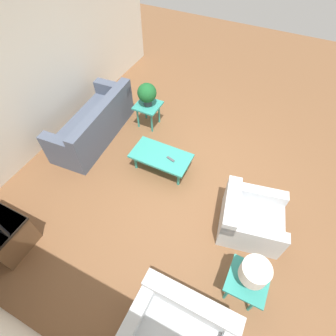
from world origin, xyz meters
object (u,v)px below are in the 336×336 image
object	(u,v)px
armchair	(249,218)
side_table_plant	(148,108)
loveseat	(179,334)
side_table_lamp	(247,282)
sofa	(95,124)
table_lamp	(254,273)
coffee_table	(161,157)
potted_plant	(147,93)

from	to	relation	value
armchair	side_table_plant	distance (m)	2.96
loveseat	side_table_lamp	distance (m)	1.02
armchair	loveseat	bearing A→B (deg)	158.59
sofa	loveseat	xyz separation A→B (m)	(-3.03, 2.51, -0.05)
side_table_plant	table_lamp	xyz separation A→B (m)	(-2.77, 2.46, 0.37)
side_table_plant	coffee_table	bearing A→B (deg)	129.19
sofa	side_table_plant	world-z (taller)	sofa
loveseat	coffee_table	xyz separation A→B (m)	(1.43, -2.32, 0.07)
side_table_plant	side_table_lamp	world-z (taller)	same
sofa	coffee_table	world-z (taller)	sofa
armchair	potted_plant	size ratio (longest dim) A/B	2.23
side_table_lamp	potted_plant	xyz separation A→B (m)	(2.77, -2.46, 0.36)
coffee_table	side_table_lamp	distance (m)	2.44
loveseat	side_table_plant	world-z (taller)	loveseat
loveseat	sofa	bearing A→B (deg)	140.63
side_table_lamp	armchair	bearing A→B (deg)	-78.37
armchair	coffee_table	bearing A→B (deg)	63.62
sofa	table_lamp	distance (m)	3.96
loveseat	table_lamp	xyz separation A→B (m)	(-0.53, -0.86, 0.54)
armchair	coffee_table	world-z (taller)	armchair
coffee_table	sofa	bearing A→B (deg)	-6.98
potted_plant	coffee_table	bearing A→B (deg)	129.19
sofa	loveseat	distance (m)	3.94
coffee_table	side_table_plant	distance (m)	1.29
armchair	side_table_lamp	distance (m)	1.02
side_table_plant	potted_plant	size ratio (longest dim) A/B	1.10
side_table_plant	side_table_lamp	xyz separation A→B (m)	(-2.77, 2.46, 0.00)
table_lamp	loveseat	bearing A→B (deg)	58.29
coffee_table	side_table_plant	xyz separation A→B (m)	(0.81, -1.00, 0.10)
potted_plant	table_lamp	distance (m)	3.70
coffee_table	loveseat	bearing A→B (deg)	121.61
side_table_plant	sofa	bearing A→B (deg)	45.19
sofa	side_table_lamp	world-z (taller)	sofa
armchair	table_lamp	xyz separation A→B (m)	(-0.20, 0.99, 0.53)
loveseat	armchair	bearing A→B (deg)	80.22
armchair	potted_plant	world-z (taller)	potted_plant
side_table_plant	loveseat	bearing A→B (deg)	124.04
sofa	armchair	size ratio (longest dim) A/B	1.93
coffee_table	side_table_plant	bearing A→B (deg)	-50.81
loveseat	side_table_lamp	size ratio (longest dim) A/B	2.29
coffee_table	table_lamp	distance (m)	2.49
sofa	potted_plant	world-z (taller)	potted_plant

